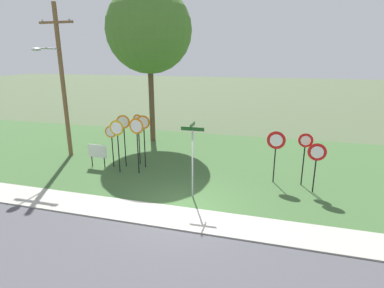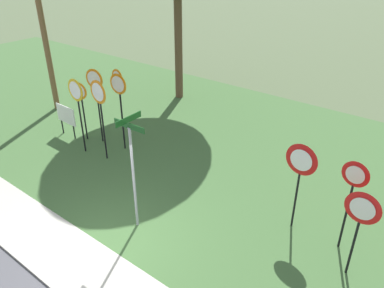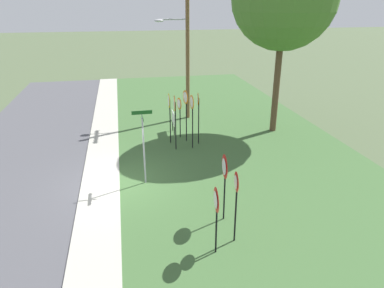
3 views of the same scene
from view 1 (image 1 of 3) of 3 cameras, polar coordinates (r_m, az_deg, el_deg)
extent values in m
plane|color=#4C5B3D|center=(12.36, -1.77, -11.88)|extent=(160.00, 160.00, 0.00)
cube|color=#ADAA9E|center=(11.68, -2.97, -13.51)|extent=(44.00, 1.60, 0.06)
cube|color=#3D6033|center=(17.71, 4.01, -3.02)|extent=(44.00, 12.00, 0.04)
cylinder|color=black|center=(16.67, -12.42, 0.03)|extent=(0.06, 0.06, 2.52)
cylinder|color=orange|center=(16.36, -12.73, 4.05)|extent=(0.72, 0.15, 0.72)
cylinder|color=white|center=(16.34, -12.76, 4.04)|extent=(0.56, 0.11, 0.57)
cylinder|color=black|center=(15.88, -13.54, -1.06)|extent=(0.06, 0.06, 2.40)
cylinder|color=gold|center=(15.56, -13.89, 2.93)|extent=(0.77, 0.05, 0.77)
cylinder|color=white|center=(15.54, -13.92, 2.91)|extent=(0.60, 0.02, 0.60)
cylinder|color=black|center=(16.83, -14.59, -0.88)|extent=(0.06, 0.06, 2.00)
cylinder|color=orange|center=(16.55, -14.89, 2.24)|extent=(0.63, 0.15, 0.64)
cylinder|color=white|center=(16.54, -14.92, 2.23)|extent=(0.49, 0.10, 0.50)
cylinder|color=black|center=(16.31, -8.83, -0.11)|extent=(0.06, 0.06, 2.54)
cylinder|color=orange|center=(15.98, -9.08, 4.04)|extent=(0.72, 0.07, 0.72)
cylinder|color=white|center=(15.97, -9.10, 4.03)|extent=(0.56, 0.04, 0.56)
cylinder|color=black|center=(16.89, -9.82, 0.40)|extent=(0.06, 0.06, 2.53)
cylinder|color=orange|center=(16.58, -10.08, 4.43)|extent=(0.61, 0.10, 0.61)
cylinder|color=white|center=(16.56, -10.10, 4.42)|extent=(0.47, 0.07, 0.48)
cylinder|color=black|center=(15.53, -10.06, -1.01)|extent=(0.06, 0.06, 2.53)
cylinder|color=orange|center=(15.19, -10.35, 3.30)|extent=(0.78, 0.09, 0.79)
cylinder|color=white|center=(15.17, -10.38, 3.28)|extent=(0.61, 0.06, 0.61)
cylinder|color=black|center=(14.23, 21.92, -4.81)|extent=(0.06, 0.06, 1.94)
cone|color=red|center=(13.92, 22.31, -1.43)|extent=(0.77, 0.07, 0.77)
cone|color=silver|center=(13.90, 22.32, -1.45)|extent=(0.52, 0.04, 0.52)
cylinder|color=black|center=(14.83, 20.04, -3.22)|extent=(0.06, 0.06, 2.21)
cone|color=red|center=(14.50, 20.44, 0.62)|extent=(0.64, 0.10, 0.64)
cone|color=silver|center=(14.48, 20.45, 0.59)|extent=(0.44, 0.06, 0.44)
cylinder|color=black|center=(14.78, 15.15, -2.99)|extent=(0.06, 0.06, 2.14)
cone|color=red|center=(14.46, 15.43, 0.67)|extent=(0.84, 0.08, 0.84)
cone|color=white|center=(14.44, 15.43, 0.65)|extent=(0.57, 0.05, 0.57)
cylinder|color=#9EA0A8|center=(12.70, 0.09, -3.82)|extent=(0.07, 0.07, 2.87)
cylinder|color=#9EA0A8|center=(12.29, 0.09, 2.55)|extent=(0.09, 0.09, 0.03)
cube|color=#19511E|center=(12.27, 0.09, 2.82)|extent=(0.96, 0.05, 0.15)
cube|color=#19511E|center=(12.23, 0.09, 3.59)|extent=(0.04, 0.82, 0.15)
cylinder|color=brown|center=(19.11, -22.94, 10.36)|extent=(0.24, 0.24, 8.54)
cube|color=brown|center=(19.13, -24.05, 20.03)|extent=(2.10, 0.12, 0.12)
cylinder|color=gray|center=(19.68, -26.13, 19.95)|extent=(0.09, 0.09, 0.10)
cylinder|color=gray|center=(18.63, -21.92, 20.70)|extent=(0.09, 0.09, 0.10)
cylinder|color=#9EA0A8|center=(18.39, -25.28, 15.82)|extent=(0.08, 1.71, 0.08)
ellipsoid|color=#B7B7BC|center=(17.74, -27.09, 15.46)|extent=(0.40, 0.56, 0.18)
cylinder|color=black|center=(17.43, -18.13, -3.10)|extent=(0.05, 0.05, 0.55)
cylinder|color=black|center=(17.01, -16.00, -3.39)|extent=(0.05, 0.05, 0.55)
cube|color=white|center=(17.03, -17.24, -1.26)|extent=(1.10, 0.06, 0.70)
cylinder|color=brown|center=(21.34, -7.56, 8.50)|extent=(0.36, 0.36, 6.00)
sphere|color=#47752D|center=(21.23, -8.02, 20.33)|extent=(5.56, 5.56, 5.56)
camera|label=2|loc=(6.84, 43.42, 20.61)|focal=35.57mm
camera|label=3|loc=(15.15, 62.24, 13.58)|focal=33.57mm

